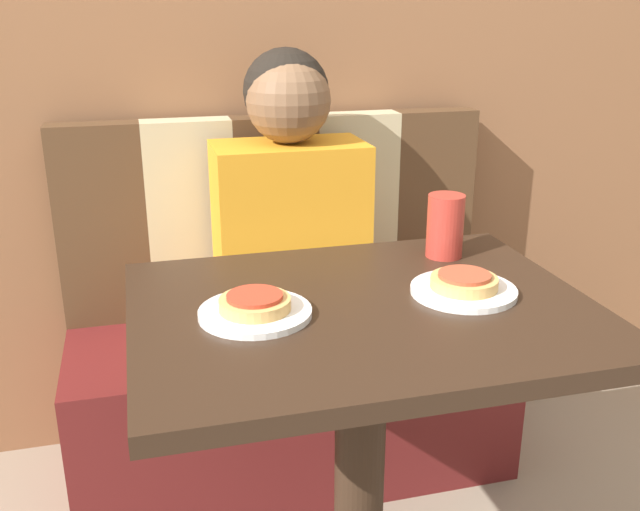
% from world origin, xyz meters
% --- Properties ---
extents(booth_seat, '(1.21, 0.49, 0.44)m').
position_xyz_m(booth_seat, '(0.00, 0.62, 0.22)').
color(booth_seat, '#5B1919').
rests_on(booth_seat, ground_plane).
extents(booth_backrest, '(1.21, 0.09, 0.56)m').
position_xyz_m(booth_backrest, '(0.00, 0.82, 0.71)').
color(booth_backrest, '#4C331E').
rests_on(booth_backrest, booth_seat).
extents(dining_table, '(0.84, 0.65, 0.77)m').
position_xyz_m(dining_table, '(0.00, 0.00, 0.65)').
color(dining_table, black).
rests_on(dining_table, ground_plane).
extents(person, '(0.39, 0.24, 0.75)m').
position_xyz_m(person, '(0.00, 0.62, 0.81)').
color(person, orange).
rests_on(person, booth_seat).
extents(plate_left, '(0.20, 0.20, 0.01)m').
position_xyz_m(plate_left, '(-0.20, 0.00, 0.78)').
color(plate_left, white).
rests_on(plate_left, dining_table).
extents(plate_right, '(0.20, 0.20, 0.01)m').
position_xyz_m(plate_right, '(0.20, 0.00, 0.78)').
color(plate_right, white).
rests_on(plate_right, dining_table).
extents(pizza_left, '(0.13, 0.13, 0.03)m').
position_xyz_m(pizza_left, '(-0.20, 0.00, 0.80)').
color(pizza_left, tan).
rests_on(pizza_left, plate_left).
extents(pizza_right, '(0.13, 0.13, 0.03)m').
position_xyz_m(pizza_right, '(0.20, 0.00, 0.80)').
color(pizza_right, tan).
rests_on(pizza_right, plate_right).
extents(drinking_cup, '(0.08, 0.08, 0.14)m').
position_xyz_m(drinking_cup, '(0.25, 0.21, 0.84)').
color(drinking_cup, '#B23328').
rests_on(drinking_cup, dining_table).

